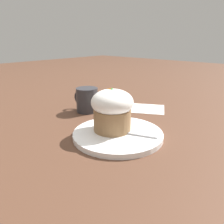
{
  "coord_description": "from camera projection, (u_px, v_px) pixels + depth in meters",
  "views": [
    {
      "loc": [
        -0.34,
        0.4,
        0.25
      ],
      "look_at": [
        0.02,
        0.0,
        0.06
      ],
      "focal_mm": 35.0,
      "sensor_mm": 36.0,
      "label": 1
    }
  ],
  "objects": [
    {
      "name": "carrot_cake",
      "position": [
        112.0,
        110.0,
        0.56
      ],
      "size": [
        0.11,
        0.11,
        0.11
      ],
      "color": "olive",
      "rests_on": "dessert_plate"
    },
    {
      "name": "paper_napkin",
      "position": [
        145.0,
        108.0,
        0.8
      ],
      "size": [
        0.17,
        0.17,
        0.0
      ],
      "color": "white",
      "rests_on": "ground_plane"
    },
    {
      "name": "spoon",
      "position": [
        121.0,
        132.0,
        0.56
      ],
      "size": [
        0.13,
        0.07,
        0.01
      ],
      "color": "#B7B7BC",
      "rests_on": "dessert_plate"
    },
    {
      "name": "dessert_plate",
      "position": [
        118.0,
        134.0,
        0.57
      ],
      "size": [
        0.23,
        0.23,
        0.01
      ],
      "color": "white",
      "rests_on": "ground_plane"
    },
    {
      "name": "ground_plane",
      "position": [
        118.0,
        137.0,
        0.57
      ],
      "size": [
        4.0,
        4.0,
        0.0
      ],
      "primitive_type": "plane",
      "color": "#513323"
    },
    {
      "name": "coffee_cup",
      "position": [
        87.0,
        100.0,
        0.76
      ],
      "size": [
        0.1,
        0.07,
        0.08
      ],
      "color": "#2D2D33",
      "rests_on": "ground_plane"
    }
  ]
}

